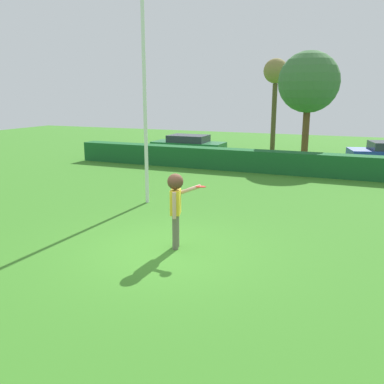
{
  "coord_description": "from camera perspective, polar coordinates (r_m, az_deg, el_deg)",
  "views": [
    {
      "loc": [
        4.06,
        -8.14,
        3.59
      ],
      "look_at": [
        0.15,
        1.25,
        1.15
      ],
      "focal_mm": 38.43,
      "sensor_mm": 36.0,
      "label": 1
    }
  ],
  "objects": [
    {
      "name": "hedge_row",
      "position": [
        19.56,
        10.37,
        4.18
      ],
      "size": [
        20.07,
        0.9,
        1.01
      ],
      "primitive_type": "cube",
      "color": "#195A28",
      "rests_on": "ground"
    },
    {
      "name": "person",
      "position": [
        9.57,
        -2.25,
        -1.11
      ],
      "size": [
        0.69,
        0.71,
        1.81
      ],
      "color": "#666152",
      "rests_on": "ground"
    },
    {
      "name": "lamppost",
      "position": [
        13.57,
        -6.62,
        14.51
      ],
      "size": [
        0.24,
        0.24,
        7.06
      ],
      "color": "silver",
      "rests_on": "ground"
    },
    {
      "name": "birch_tree",
      "position": [
        27.31,
        11.52,
        15.54
      ],
      "size": [
        1.53,
        1.53,
        5.75
      ],
      "color": "brown",
      "rests_on": "ground"
    },
    {
      "name": "frisbee",
      "position": [
        9.61,
        1.24,
        0.75
      ],
      "size": [
        0.23,
        0.24,
        0.05
      ],
      "color": "red"
    },
    {
      "name": "parked_car_green",
      "position": [
        24.18,
        -0.5,
        6.59
      ],
      "size": [
        4.22,
        1.84,
        1.25
      ],
      "color": "#1E6633",
      "rests_on": "ground"
    },
    {
      "name": "ground_plane",
      "position": [
        9.78,
        -3.65,
        -8.07
      ],
      "size": [
        60.0,
        60.0,
        0.0
      ],
      "primitive_type": "plane",
      "color": "#397B24"
    },
    {
      "name": "willow_tree",
      "position": [
        23.87,
        15.89,
        14.4
      ],
      "size": [
        3.3,
        3.3,
        5.86
      ],
      "color": "brown",
      "rests_on": "ground"
    }
  ]
}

